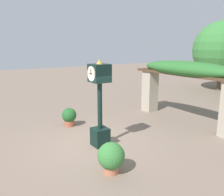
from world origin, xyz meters
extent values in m
plane|color=#7F6B5B|center=(0.00, 0.00, 0.00)|extent=(60.00, 60.00, 0.00)
cube|color=black|center=(0.24, 0.15, 0.32)|extent=(0.54, 0.54, 0.64)
cylinder|color=black|center=(0.24, 0.15, 1.43)|extent=(0.16, 0.16, 1.59)
cylinder|color=gold|center=(0.24, 0.15, 2.25)|extent=(0.26, 0.26, 0.04)
cube|color=black|center=(0.24, 0.15, 2.57)|extent=(0.60, 0.60, 0.60)
cylinder|color=beige|center=(0.24, -0.16, 2.57)|extent=(0.50, 0.02, 0.50)
cylinder|color=beige|center=(0.24, 0.46, 2.57)|extent=(0.50, 0.02, 0.50)
cube|color=black|center=(0.24, -0.18, 2.57)|extent=(0.17, 0.01, 0.02)
cube|color=black|center=(0.24, -0.18, 2.65)|extent=(0.02, 0.01, 0.16)
cone|color=gold|center=(0.24, 0.15, 2.95)|extent=(0.21, 0.21, 0.15)
cube|color=#A89E89|center=(-2.28, 4.73, 1.08)|extent=(0.63, 0.63, 2.16)
cube|color=#4C3823|center=(0.00, 4.42, 2.22)|extent=(5.80, 0.16, 0.12)
cube|color=#4C3823|center=(0.00, 4.73, 2.22)|extent=(5.80, 0.16, 0.12)
cube|color=#4C3823|center=(0.00, 5.05, 2.22)|extent=(5.80, 0.16, 0.12)
ellipsoid|color=#2D6B2D|center=(0.00, 4.73, 2.45)|extent=(5.07, 1.23, 0.70)
cylinder|color=#9E563D|center=(-2.30, 0.06, 0.13)|extent=(0.44, 0.44, 0.25)
sphere|color=#235B28|center=(-2.30, 0.06, 0.49)|extent=(0.63, 0.63, 0.63)
cylinder|color=#B26B4C|center=(2.01, -0.54, 0.11)|extent=(0.43, 0.43, 0.22)
sphere|color=#387A38|center=(2.01, -0.54, 0.50)|extent=(0.76, 0.76, 0.76)
cylinder|color=brown|center=(-3.85, 13.42, 0.81)|extent=(0.28, 0.28, 1.62)
sphere|color=#387A38|center=(-3.85, 13.42, 3.16)|extent=(4.39, 4.39, 4.39)
camera|label=1|loc=(7.06, -3.82, 3.47)|focal=38.00mm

